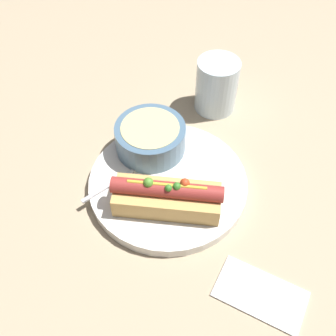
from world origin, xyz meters
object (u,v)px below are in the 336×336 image
(soup_bowl, at_px, (150,137))
(drinking_glass, at_px, (217,86))
(hot_dog, at_px, (167,197))
(spoon, at_px, (140,166))

(soup_bowl, bearing_deg, drinking_glass, 57.11)
(hot_dog, bearing_deg, spoon, 126.86)
(spoon, bearing_deg, soup_bowl, 30.56)
(hot_dog, relative_size, soup_bowl, 1.40)
(drinking_glass, bearing_deg, soup_bowl, -122.89)
(drinking_glass, bearing_deg, spoon, -118.04)
(soup_bowl, height_order, spoon, soup_bowl)
(spoon, bearing_deg, hot_dog, -98.79)
(soup_bowl, relative_size, drinking_glass, 1.16)
(hot_dog, xyz_separation_m, soup_bowl, (-0.05, 0.11, 0.00))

